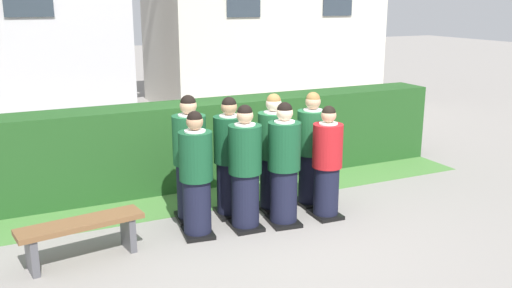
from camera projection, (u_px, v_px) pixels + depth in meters
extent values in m
plane|color=gray|center=(265.00, 225.00, 7.40)|extent=(60.00, 60.00, 0.00)
cylinder|color=black|center=(197.00, 208.00, 7.00)|extent=(0.35, 0.35, 0.74)
cube|color=black|center=(198.00, 233.00, 7.09)|extent=(0.43, 0.50, 0.05)
cylinder|color=#144728|center=(196.00, 156.00, 6.83)|extent=(0.42, 0.42, 0.61)
cylinder|color=white|center=(195.00, 131.00, 6.76)|extent=(0.26, 0.26, 0.03)
cube|color=#236038|center=(192.00, 142.00, 6.99)|extent=(0.04, 0.02, 0.27)
sphere|color=tan|center=(195.00, 122.00, 6.73)|extent=(0.21, 0.21, 0.21)
sphere|color=black|center=(195.00, 119.00, 6.72)|extent=(0.19, 0.19, 0.19)
cube|color=white|center=(191.00, 157.00, 7.10)|extent=(0.15, 0.03, 0.20)
cylinder|color=black|center=(245.00, 200.00, 7.23)|extent=(0.36, 0.36, 0.75)
cube|color=black|center=(245.00, 226.00, 7.32)|extent=(0.40, 0.49, 0.05)
cylinder|color=#144728|center=(245.00, 149.00, 7.05)|extent=(0.43, 0.43, 0.62)
cylinder|color=white|center=(245.00, 125.00, 6.97)|extent=(0.26, 0.26, 0.03)
cube|color=gold|center=(239.00, 136.00, 7.20)|extent=(0.04, 0.01, 0.27)
sphere|color=tan|center=(245.00, 115.00, 6.94)|extent=(0.21, 0.21, 0.21)
sphere|color=black|center=(245.00, 112.00, 6.93)|extent=(0.20, 0.20, 0.20)
cube|color=white|center=(237.00, 151.00, 7.32)|extent=(0.15, 0.02, 0.20)
cylinder|color=black|center=(284.00, 196.00, 7.37)|extent=(0.36, 0.36, 0.76)
cube|color=black|center=(283.00, 221.00, 7.46)|extent=(0.43, 0.51, 0.05)
cylinder|color=#144728|center=(284.00, 146.00, 7.19)|extent=(0.43, 0.43, 0.62)
cylinder|color=white|center=(285.00, 122.00, 7.11)|extent=(0.27, 0.27, 0.03)
cube|color=navy|center=(279.00, 133.00, 7.35)|extent=(0.04, 0.02, 0.27)
sphere|color=beige|center=(285.00, 113.00, 7.08)|extent=(0.21, 0.21, 0.21)
sphere|color=black|center=(285.00, 110.00, 7.07)|extent=(0.20, 0.20, 0.20)
cube|color=white|center=(277.00, 148.00, 7.47)|extent=(0.15, 0.03, 0.20)
cylinder|color=black|center=(326.00, 192.00, 7.61)|extent=(0.34, 0.34, 0.71)
cube|color=black|center=(325.00, 215.00, 7.69)|extent=(0.37, 0.46, 0.05)
cylinder|color=#AD191E|center=(328.00, 146.00, 7.45)|extent=(0.40, 0.40, 0.59)
cylinder|color=white|center=(328.00, 124.00, 7.37)|extent=(0.25, 0.25, 0.03)
cube|color=gold|center=(321.00, 134.00, 7.59)|extent=(0.04, 0.01, 0.26)
sphere|color=tan|center=(329.00, 115.00, 7.34)|extent=(0.20, 0.20, 0.20)
sphere|color=black|center=(329.00, 113.00, 7.33)|extent=(0.19, 0.19, 0.19)
cylinder|color=black|center=(191.00, 191.00, 7.52)|extent=(0.38, 0.38, 0.79)
cube|color=black|center=(192.00, 217.00, 7.61)|extent=(0.44, 0.53, 0.05)
cylinder|color=#19512D|center=(189.00, 140.00, 7.34)|extent=(0.44, 0.44, 0.65)
cylinder|color=white|center=(188.00, 115.00, 7.25)|extent=(0.28, 0.28, 0.03)
cube|color=navy|center=(185.00, 127.00, 7.50)|extent=(0.04, 0.02, 0.29)
sphere|color=tan|center=(188.00, 106.00, 7.22)|extent=(0.22, 0.22, 0.22)
sphere|color=black|center=(188.00, 103.00, 7.21)|extent=(0.20, 0.20, 0.20)
cube|color=white|center=(185.00, 142.00, 7.62)|extent=(0.15, 0.02, 0.20)
cylinder|color=black|center=(230.00, 188.00, 7.67)|extent=(0.36, 0.36, 0.76)
cube|color=black|center=(230.00, 213.00, 7.76)|extent=(0.43, 0.51, 0.05)
cylinder|color=#144728|center=(229.00, 139.00, 7.50)|extent=(0.43, 0.43, 0.63)
cylinder|color=white|center=(229.00, 116.00, 7.42)|extent=(0.27, 0.27, 0.03)
cube|color=gold|center=(225.00, 127.00, 7.65)|extent=(0.04, 0.02, 0.28)
sphere|color=tan|center=(229.00, 107.00, 7.38)|extent=(0.22, 0.22, 0.22)
sphere|color=black|center=(229.00, 104.00, 7.38)|extent=(0.20, 0.20, 0.20)
cylinder|color=black|center=(273.00, 183.00, 7.88)|extent=(0.37, 0.37, 0.77)
cube|color=black|center=(273.00, 207.00, 7.97)|extent=(0.41, 0.49, 0.05)
cylinder|color=#1E5B33|center=(273.00, 135.00, 7.70)|extent=(0.43, 0.43, 0.63)
cylinder|color=white|center=(274.00, 112.00, 7.62)|extent=(0.27, 0.27, 0.03)
cube|color=gold|center=(267.00, 123.00, 7.85)|extent=(0.04, 0.01, 0.28)
sphere|color=beige|center=(274.00, 104.00, 7.59)|extent=(0.22, 0.22, 0.22)
sphere|color=olive|center=(274.00, 101.00, 7.58)|extent=(0.20, 0.20, 0.20)
cube|color=white|center=(265.00, 138.00, 7.97)|extent=(0.15, 0.02, 0.20)
cylinder|color=black|center=(311.00, 179.00, 8.07)|extent=(0.36, 0.36, 0.76)
cube|color=black|center=(310.00, 202.00, 8.16)|extent=(0.41, 0.50, 0.05)
cylinder|color=#1E5B33|center=(312.00, 132.00, 7.90)|extent=(0.43, 0.43, 0.63)
cylinder|color=white|center=(313.00, 110.00, 7.82)|extent=(0.27, 0.27, 0.03)
cube|color=#236038|center=(306.00, 121.00, 8.05)|extent=(0.04, 0.01, 0.28)
sphere|color=tan|center=(313.00, 102.00, 7.78)|extent=(0.22, 0.22, 0.22)
sphere|color=olive|center=(313.00, 99.00, 7.78)|extent=(0.20, 0.20, 0.20)
cube|color=white|center=(303.00, 135.00, 8.17)|extent=(0.15, 0.02, 0.20)
cube|color=#214C1E|center=(209.00, 142.00, 9.01)|extent=(8.29, 0.70, 1.33)
cube|color=beige|center=(262.00, 16.00, 15.94)|extent=(6.11, 3.55, 4.87)
cube|color=brown|center=(81.00, 223.00, 6.30)|extent=(1.44, 0.56, 0.06)
cube|color=#4C4C51|center=(32.00, 255.00, 6.06)|extent=(0.13, 0.33, 0.42)
cube|color=#4C4C51|center=(128.00, 232.00, 6.66)|extent=(0.13, 0.33, 0.42)
cube|color=#477A38|center=(229.00, 196.00, 8.48)|extent=(8.29, 0.90, 0.01)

